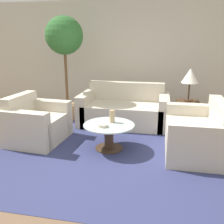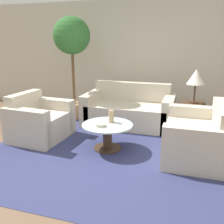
{
  "view_description": "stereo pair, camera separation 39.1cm",
  "coord_description": "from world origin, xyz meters",
  "px_view_note": "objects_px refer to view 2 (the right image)",
  "views": [
    {
      "loc": [
        0.72,
        -3.0,
        1.69
      ],
      "look_at": [
        -0.06,
        0.9,
        0.55
      ],
      "focal_mm": 40.0,
      "sensor_mm": 36.0,
      "label": 1
    },
    {
      "loc": [
        1.1,
        -2.9,
        1.69
      ],
      "look_at": [
        -0.06,
        0.9,
        0.55
      ],
      "focal_mm": 40.0,
      "sensor_mm": 36.0,
      "label": 2
    }
  ],
  "objects_px": {
    "table_lamp": "(196,78)",
    "bowl": "(101,125)",
    "sofa_main": "(129,111)",
    "vase": "(111,116)",
    "coffee_table": "(107,133)",
    "loveseat": "(199,138)",
    "potted_plant": "(72,45)",
    "armchair": "(38,122)"
  },
  "relations": [
    {
      "from": "loveseat",
      "to": "bowl",
      "type": "distance_m",
      "value": 1.5
    },
    {
      "from": "loveseat",
      "to": "table_lamp",
      "type": "bearing_deg",
      "value": -175.01
    },
    {
      "from": "armchair",
      "to": "potted_plant",
      "type": "distance_m",
      "value": 1.85
    },
    {
      "from": "sofa_main",
      "to": "vase",
      "type": "height_order",
      "value": "sofa_main"
    },
    {
      "from": "armchair",
      "to": "coffee_table",
      "type": "bearing_deg",
      "value": -90.24
    },
    {
      "from": "coffee_table",
      "to": "bowl",
      "type": "distance_m",
      "value": 0.23
    },
    {
      "from": "sofa_main",
      "to": "loveseat",
      "type": "xyz_separation_m",
      "value": [
        1.35,
        -1.17,
        0.0
      ]
    },
    {
      "from": "vase",
      "to": "potted_plant",
      "type": "bearing_deg",
      "value": 134.31
    },
    {
      "from": "vase",
      "to": "coffee_table",
      "type": "bearing_deg",
      "value": -104.62
    },
    {
      "from": "loveseat",
      "to": "vase",
      "type": "relative_size",
      "value": 6.52
    },
    {
      "from": "potted_plant",
      "to": "bowl",
      "type": "relative_size",
      "value": 13.7
    },
    {
      "from": "sofa_main",
      "to": "armchair",
      "type": "bearing_deg",
      "value": -138.81
    },
    {
      "from": "sofa_main",
      "to": "loveseat",
      "type": "distance_m",
      "value": 1.79
    },
    {
      "from": "potted_plant",
      "to": "armchair",
      "type": "bearing_deg",
      "value": -94.25
    },
    {
      "from": "armchair",
      "to": "loveseat",
      "type": "height_order",
      "value": "loveseat"
    },
    {
      "from": "loveseat",
      "to": "bowl",
      "type": "height_order",
      "value": "loveseat"
    },
    {
      "from": "coffee_table",
      "to": "potted_plant",
      "type": "distance_m",
      "value": 2.3
    },
    {
      "from": "armchair",
      "to": "potted_plant",
      "type": "height_order",
      "value": "potted_plant"
    },
    {
      "from": "loveseat",
      "to": "coffee_table",
      "type": "bearing_deg",
      "value": -84.37
    },
    {
      "from": "loveseat",
      "to": "vase",
      "type": "height_order",
      "value": "loveseat"
    },
    {
      "from": "armchair",
      "to": "coffee_table",
      "type": "relative_size",
      "value": 1.3
    },
    {
      "from": "loveseat",
      "to": "sofa_main",
      "type": "bearing_deg",
      "value": -131.16
    },
    {
      "from": "loveseat",
      "to": "bowl",
      "type": "relative_size",
      "value": 8.28
    },
    {
      "from": "potted_plant",
      "to": "bowl",
      "type": "height_order",
      "value": "potted_plant"
    },
    {
      "from": "sofa_main",
      "to": "coffee_table",
      "type": "bearing_deg",
      "value": -92.15
    },
    {
      "from": "table_lamp",
      "to": "potted_plant",
      "type": "xyz_separation_m",
      "value": [
        -2.54,
        0.2,
        0.56
      ]
    },
    {
      "from": "table_lamp",
      "to": "vase",
      "type": "bearing_deg",
      "value": -139.18
    },
    {
      "from": "coffee_table",
      "to": "sofa_main",
      "type": "bearing_deg",
      "value": 87.85
    },
    {
      "from": "loveseat",
      "to": "vase",
      "type": "distance_m",
      "value": 1.39
    },
    {
      "from": "loveseat",
      "to": "table_lamp",
      "type": "xyz_separation_m",
      "value": [
        -0.1,
        1.07,
        0.76
      ]
    },
    {
      "from": "loveseat",
      "to": "potted_plant",
      "type": "height_order",
      "value": "potted_plant"
    },
    {
      "from": "sofa_main",
      "to": "vase",
      "type": "xyz_separation_m",
      "value": [
        -0.02,
        -1.2,
        0.23
      ]
    },
    {
      "from": "sofa_main",
      "to": "potted_plant",
      "type": "distance_m",
      "value": 1.84
    },
    {
      "from": "coffee_table",
      "to": "bowl",
      "type": "relative_size",
      "value": 5.09
    },
    {
      "from": "loveseat",
      "to": "potted_plant",
      "type": "xyz_separation_m",
      "value": [
        -2.63,
        1.26,
        1.31
      ]
    },
    {
      "from": "armchair",
      "to": "potted_plant",
      "type": "relative_size",
      "value": 0.48
    },
    {
      "from": "vase",
      "to": "table_lamp",
      "type": "bearing_deg",
      "value": 40.82
    },
    {
      "from": "coffee_table",
      "to": "bowl",
      "type": "height_order",
      "value": "bowl"
    },
    {
      "from": "potted_plant",
      "to": "vase",
      "type": "relative_size",
      "value": 10.78
    },
    {
      "from": "coffee_table",
      "to": "vase",
      "type": "bearing_deg",
      "value": 75.38
    },
    {
      "from": "sofa_main",
      "to": "vase",
      "type": "relative_size",
      "value": 8.92
    },
    {
      "from": "table_lamp",
      "to": "bowl",
      "type": "bearing_deg",
      "value": -135.6
    }
  ]
}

